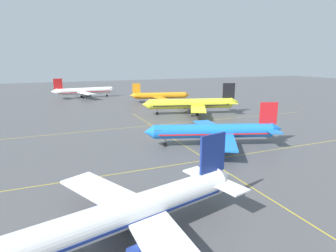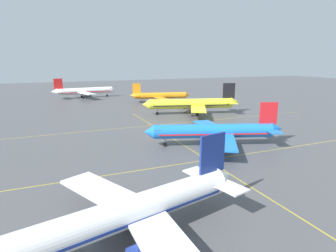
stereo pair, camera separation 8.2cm
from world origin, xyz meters
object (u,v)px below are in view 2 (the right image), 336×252
at_px(airliner_far_left_stand, 160,96).
at_px(airliner_front_gate, 126,213).
at_px(airliner_second_row, 215,131).
at_px(airliner_far_right_stand, 85,91).
at_px(airliner_third_row, 192,104).

bearing_deg(airliner_far_left_stand, airliner_front_gate, -112.99).
height_order(airliner_front_gate, airliner_second_row, airliner_front_gate).
bearing_deg(airliner_far_right_stand, airliner_second_row, -80.06).
bearing_deg(airliner_third_row, airliner_front_gate, -122.68).
relative_size(airliner_front_gate, airliner_third_row, 0.92).
bearing_deg(airliner_front_gate, airliner_far_left_stand, 67.01).
xyz_separation_m(airliner_front_gate, airliner_far_left_stand, (47.39, 111.69, -0.53)).
bearing_deg(airliner_second_row, airliner_front_gate, -135.72).
height_order(airliner_second_row, airliner_far_left_stand, airliner_second_row).
height_order(airliner_front_gate, airliner_far_right_stand, airliner_far_right_stand).
height_order(airliner_front_gate, airliner_far_left_stand, airliner_front_gate).
relative_size(airliner_second_row, airliner_far_left_stand, 1.10).
bearing_deg(airliner_far_right_stand, airliner_far_left_stand, -43.70).
distance_m(airliner_front_gate, airliner_far_left_stand, 121.32).
xyz_separation_m(airliner_third_row, airliner_far_right_stand, (-35.39, 72.05, -0.31)).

